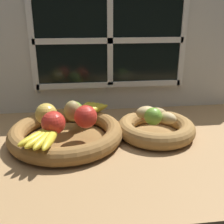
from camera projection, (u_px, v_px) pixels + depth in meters
ground_plane at (119, 139)px, 97.83cm from camera, size 140.00×90.00×3.00cm
back_wall at (109, 48)px, 115.21cm from camera, size 140.00×4.60×55.00cm
fruit_bowl_left at (66, 133)px, 92.50cm from camera, size 39.43×39.43×5.89cm
fruit_bowl_right at (156, 128)px, 96.26cm from camera, size 27.95×27.95×5.89cm
apple_red_right at (86, 117)px, 88.18cm from camera, size 7.72×7.72×7.72cm
apple_green_back at (74, 111)px, 95.14cm from camera, size 6.69×6.69×6.69cm
apple_golden_left at (46, 114)px, 90.57cm from camera, size 7.43×7.43×7.43cm
apple_red_front at (53, 123)px, 83.33cm from camera, size 7.57×7.57×7.57cm
pear_brown at (73, 111)px, 93.59cm from camera, size 6.01×6.02×7.49cm
banana_bunch_front at (45, 137)px, 79.46cm from camera, size 12.58×16.66×2.85cm
banana_bunch_back at (88, 110)px, 101.78cm from camera, size 14.79×17.10×2.67cm
potato_small at (167, 118)px, 92.15cm from camera, size 7.91×8.09×4.00cm
potato_large at (157, 114)px, 94.34cm from camera, size 7.92×6.54×4.77cm
potato_oblong at (146, 112)px, 96.32cm from camera, size 8.15×6.13×4.62cm
lime_near at (153, 116)px, 90.60cm from camera, size 6.10×6.10×6.10cm
chili_pepper at (157, 117)px, 95.91cm from camera, size 11.01×3.21×1.75cm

